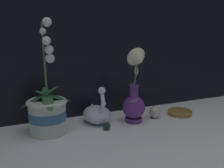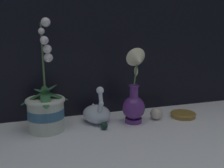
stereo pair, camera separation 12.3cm
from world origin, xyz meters
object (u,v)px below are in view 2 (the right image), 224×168
at_px(swan_figurine, 96,112).
at_px(amber_dish, 183,114).
at_px(orchid_potted_plant, 46,109).
at_px(blue_vase, 135,97).
at_px(glass_sphere, 156,114).

xyz_separation_m(swan_figurine, amber_dish, (0.43, -0.07, -0.03)).
height_order(orchid_potted_plant, amber_dish, orchid_potted_plant).
bearing_deg(swan_figurine, blue_vase, -23.48).
bearing_deg(blue_vase, glass_sphere, 5.79).
bearing_deg(orchid_potted_plant, glass_sphere, -2.65).
relative_size(swan_figurine, glass_sphere, 3.32).
bearing_deg(swan_figurine, amber_dish, -9.42).
relative_size(blue_vase, glass_sphere, 6.09).
relative_size(orchid_potted_plant, amber_dish, 3.82).
xyz_separation_m(swan_figurine, blue_vase, (0.16, -0.07, 0.08)).
xyz_separation_m(orchid_potted_plant, blue_vase, (0.40, -0.04, 0.03)).
distance_m(orchid_potted_plant, amber_dish, 0.67).
xyz_separation_m(orchid_potted_plant, swan_figurine, (0.23, 0.04, -0.05)).
bearing_deg(amber_dish, blue_vase, -179.99).
height_order(blue_vase, amber_dish, blue_vase).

